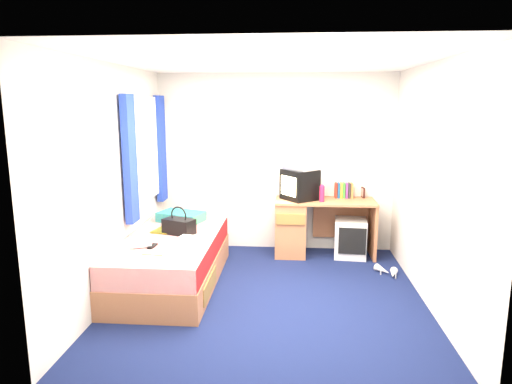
# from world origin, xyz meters

# --- Properties ---
(ground) EXTENTS (3.40, 3.40, 0.00)m
(ground) POSITION_xyz_m (0.00, 0.00, 0.00)
(ground) COLOR #0C1438
(ground) RESTS_ON ground
(room_shell) EXTENTS (3.40, 3.40, 3.40)m
(room_shell) POSITION_xyz_m (0.00, 0.00, 1.45)
(room_shell) COLOR white
(room_shell) RESTS_ON ground
(bed) EXTENTS (1.01, 2.00, 0.54)m
(bed) POSITION_xyz_m (-1.10, 0.29, 0.27)
(bed) COLOR #B17049
(bed) RESTS_ON ground
(pillow) EXTENTS (0.62, 0.50, 0.12)m
(pillow) POSITION_xyz_m (-1.15, 0.98, 0.60)
(pillow) COLOR #174E98
(pillow) RESTS_ON bed
(desk) EXTENTS (1.30, 0.55, 0.75)m
(desk) POSITION_xyz_m (0.40, 1.44, 0.41)
(desk) COLOR #B17049
(desk) RESTS_ON ground
(storage_cube) EXTENTS (0.44, 0.44, 0.51)m
(storage_cube) POSITION_xyz_m (1.01, 1.38, 0.25)
(storage_cube) COLOR silver
(storage_cube) RESTS_ON ground
(crt_tv) EXTENTS (0.54, 0.54, 0.40)m
(crt_tv) POSITION_xyz_m (0.33, 1.44, 0.95)
(crt_tv) COLOR black
(crt_tv) RESTS_ON desk
(vcr) EXTENTS (0.47, 0.47, 0.07)m
(vcr) POSITION_xyz_m (0.34, 1.44, 1.19)
(vcr) COLOR silver
(vcr) RESTS_ON crt_tv
(book_row) EXTENTS (0.24, 0.13, 0.20)m
(book_row) POSITION_xyz_m (0.93, 1.60, 0.85)
(book_row) COLOR maroon
(book_row) RESTS_ON desk
(picture_frame) EXTENTS (0.04, 0.12, 0.14)m
(picture_frame) POSITION_xyz_m (1.19, 1.63, 0.82)
(picture_frame) COLOR black
(picture_frame) RESTS_ON desk
(pink_water_bottle) EXTENTS (0.08, 0.08, 0.20)m
(pink_water_bottle) POSITION_xyz_m (0.62, 1.32, 0.85)
(pink_water_bottle) COLOR #DA1E4A
(pink_water_bottle) RESTS_ON desk
(aerosol_can) EXTENTS (0.06, 0.06, 0.19)m
(aerosol_can) POSITION_xyz_m (0.51, 1.44, 0.84)
(aerosol_can) COLOR silver
(aerosol_can) RESTS_ON desk
(handbag) EXTENTS (0.40, 0.31, 0.32)m
(handbag) POSITION_xyz_m (-1.04, 0.43, 0.63)
(handbag) COLOR black
(handbag) RESTS_ON bed
(towel) EXTENTS (0.31, 0.28, 0.09)m
(towel) POSITION_xyz_m (-0.81, -0.02, 0.58)
(towel) COLOR silver
(towel) RESTS_ON bed
(magazine) EXTENTS (0.27, 0.32, 0.01)m
(magazine) POSITION_xyz_m (-1.24, 0.53, 0.55)
(magazine) COLOR gold
(magazine) RESTS_ON bed
(water_bottle) EXTENTS (0.21, 0.14, 0.07)m
(water_bottle) POSITION_xyz_m (-1.30, -0.12, 0.58)
(water_bottle) COLOR silver
(water_bottle) RESTS_ON bed
(colour_swatch_fan) EXTENTS (0.23, 0.09, 0.01)m
(colour_swatch_fan) POSITION_xyz_m (-1.12, -0.31, 0.55)
(colour_swatch_fan) COLOR gold
(colour_swatch_fan) RESTS_ON bed
(remote_control) EXTENTS (0.07, 0.16, 0.02)m
(remote_control) POSITION_xyz_m (-1.20, -0.08, 0.55)
(remote_control) COLOR black
(remote_control) RESTS_ON bed
(window_assembly) EXTENTS (0.11, 1.42, 1.40)m
(window_assembly) POSITION_xyz_m (-1.55, 0.90, 1.42)
(window_assembly) COLOR silver
(window_assembly) RESTS_ON room_shell
(white_heels) EXTENTS (0.27, 0.35, 0.09)m
(white_heels) POSITION_xyz_m (1.38, 0.73, 0.04)
(white_heels) COLOR silver
(white_heels) RESTS_ON ground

